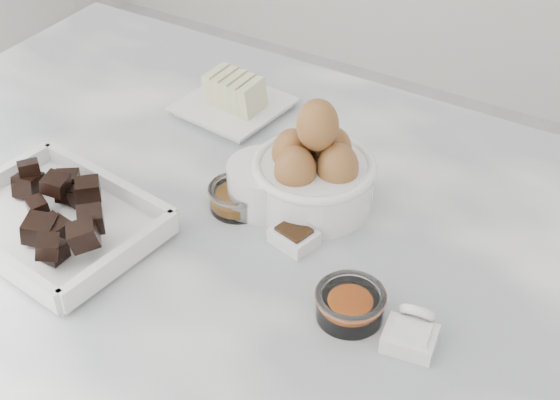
# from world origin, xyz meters

# --- Properties ---
(marble_slab) EXTENTS (1.20, 0.80, 0.04)m
(marble_slab) POSITION_xyz_m (0.00, 0.00, 0.92)
(marble_slab) COLOR white
(marble_slab) RESTS_ON cabinet
(chocolate_dish) EXTENTS (0.26, 0.21, 0.06)m
(chocolate_dish) POSITION_xyz_m (-0.20, -0.12, 0.96)
(chocolate_dish) COLOR white
(chocolate_dish) RESTS_ON marble_slab
(butter_plate) EXTENTS (0.15, 0.15, 0.06)m
(butter_plate) POSITION_xyz_m (-0.17, 0.22, 0.96)
(butter_plate) COLOR white
(butter_plate) RESTS_ON marble_slab
(sugar_ramekin) EXTENTS (0.09, 0.09, 0.06)m
(sugar_ramekin) POSITION_xyz_m (-0.02, 0.06, 0.97)
(sugar_ramekin) COLOR white
(sugar_ramekin) RESTS_ON marble_slab
(egg_bowl) EXTENTS (0.15, 0.15, 0.15)m
(egg_bowl) POSITION_xyz_m (0.03, 0.09, 0.99)
(egg_bowl) COLOR white
(egg_bowl) RESTS_ON marble_slab
(honey_bowl) EXTENTS (0.07, 0.07, 0.03)m
(honey_bowl) POSITION_xyz_m (-0.04, 0.03, 0.96)
(honey_bowl) COLOR white
(honey_bowl) RESTS_ON marble_slab
(zest_bowl) EXTENTS (0.08, 0.08, 0.03)m
(zest_bowl) POSITION_xyz_m (0.16, -0.06, 0.96)
(zest_bowl) COLOR white
(zest_bowl) RESTS_ON marble_slab
(vanilla_spoon) EXTENTS (0.06, 0.07, 0.04)m
(vanilla_spoon) POSITION_xyz_m (0.05, 0.02, 0.95)
(vanilla_spoon) COLOR white
(vanilla_spoon) RESTS_ON marble_slab
(salt_spoon) EXTENTS (0.06, 0.07, 0.04)m
(salt_spoon) POSITION_xyz_m (0.23, -0.06, 0.95)
(salt_spoon) COLOR white
(salt_spoon) RESTS_ON marble_slab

